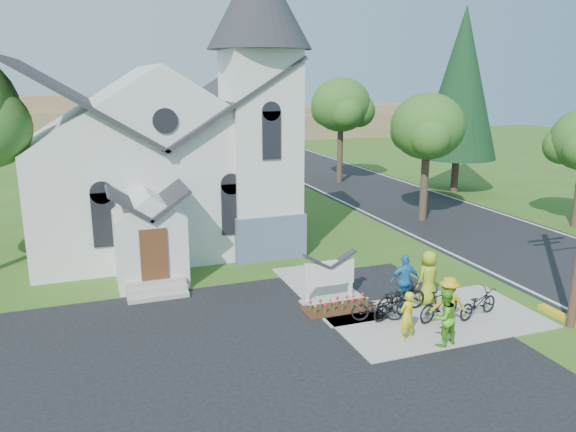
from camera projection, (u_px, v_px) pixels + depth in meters
name	position (u px, v px, depth m)	size (l,w,h in m)	color
ground	(404.00, 332.00, 17.86)	(120.00, 120.00, 0.00)	#355E1A
parking_lot	(199.00, 410.00, 13.70)	(20.00, 16.00, 0.02)	black
road	(416.00, 206.00, 34.85)	(8.00, 90.00, 0.02)	black
sidewalk	(435.00, 318.00, 18.81)	(7.00, 4.00, 0.05)	#A59F95
church	(165.00, 135.00, 26.11)	(12.35, 12.00, 13.00)	silver
church_sign	(329.00, 274.00, 20.12)	(2.20, 0.40, 1.70)	#A59F95
flower_bed	(339.00, 309.00, 19.54)	(2.60, 1.10, 0.07)	#371D0F
tree_road_near	(428.00, 127.00, 30.35)	(4.00, 4.00, 7.05)	#3D2D21
tree_road_mid	(341.00, 105.00, 41.30)	(4.40, 4.40, 7.80)	#3D2D21
conifer	(462.00, 84.00, 37.44)	(5.20, 5.20, 12.40)	#3D2D21
distant_hills	(187.00, 123.00, 69.73)	(61.00, 10.00, 5.60)	#886C4C
cyclist_0	(407.00, 316.00, 17.02)	(0.58, 0.38, 1.59)	yellow
bike_0	(377.00, 308.00, 18.48)	(0.61, 1.75, 0.92)	black
cyclist_1	(444.00, 317.00, 16.73)	(0.85, 0.66, 1.75)	#53B922
bike_1	(392.00, 306.00, 18.59)	(0.45, 1.58, 0.95)	black
cyclist_2	(405.00, 281.00, 19.51)	(1.11, 0.46, 1.90)	#277EC7
bike_2	(401.00, 297.00, 19.18)	(0.69, 1.97, 1.04)	black
cyclist_3	(448.00, 304.00, 17.71)	(1.14, 0.66, 1.77)	gold
bike_3	(439.00, 305.00, 18.49)	(0.50, 1.78, 1.07)	black
cyclist_4	(428.00, 277.00, 19.76)	(0.95, 0.62, 1.95)	#A0B121
bike_4	(478.00, 303.00, 18.78)	(0.64, 1.83, 0.96)	black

